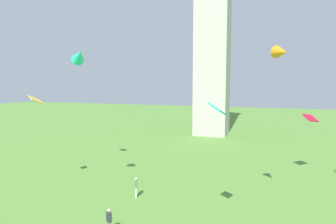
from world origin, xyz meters
name	(u,v)px	position (x,y,z in m)	size (l,w,h in m)	color
person_0	(109,219)	(-5.01, 11.95, 0.94)	(0.49, 0.46, 1.65)	#51754C
person_3	(136,186)	(-5.97, 18.05, 0.97)	(0.41, 0.51, 1.71)	silver
kite_flying_0	(310,118)	(8.75, 29.28, 6.22)	(1.74, 1.93, 0.90)	red
kite_flying_3	(79,56)	(-10.06, 16.20, 12.02)	(1.94, 1.88, 1.50)	#22D7B1
kite_flying_4	(281,52)	(5.31, 17.54, 11.91)	(1.44, 1.60, 1.03)	orange
kite_flying_7	(218,110)	(1.64, 14.10, 8.15)	(1.12, 1.64, 0.94)	#10E9D5
kite_flying_8	(36,100)	(-15.34, 16.87, 8.31)	(0.93, 1.40, 0.88)	yellow
kite_flying_9	(78,60)	(-15.15, 23.00, 12.37)	(1.41, 1.22, 0.10)	red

